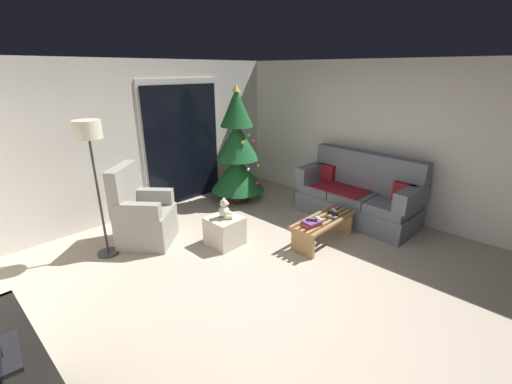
% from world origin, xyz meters
% --- Properties ---
extents(ground_plane, '(7.00, 7.00, 0.00)m').
position_xyz_m(ground_plane, '(0.00, 0.00, 0.00)').
color(ground_plane, '#B2A38E').
extents(wall_back, '(5.72, 0.12, 2.50)m').
position_xyz_m(wall_back, '(0.00, 3.06, 1.25)').
color(wall_back, silver).
rests_on(wall_back, ground).
extents(wall_right, '(0.12, 6.00, 2.50)m').
position_xyz_m(wall_right, '(2.86, 0.00, 1.25)').
color(wall_right, silver).
rests_on(wall_right, ground).
extents(patio_door_frame, '(1.60, 0.02, 2.20)m').
position_xyz_m(patio_door_frame, '(0.87, 2.99, 1.10)').
color(patio_door_frame, silver).
rests_on(patio_door_frame, ground).
extents(patio_door_glass, '(1.50, 0.02, 2.10)m').
position_xyz_m(patio_door_glass, '(0.87, 2.97, 1.05)').
color(patio_door_glass, black).
rests_on(patio_door_glass, ground).
extents(couch, '(0.87, 1.97, 1.08)m').
position_xyz_m(couch, '(2.32, 0.25, 0.40)').
color(couch, slate).
rests_on(couch, ground).
extents(coffee_table, '(1.10, 0.40, 0.37)m').
position_xyz_m(coffee_table, '(1.24, 0.17, 0.25)').
color(coffee_table, '#9E7547').
rests_on(coffee_table, ground).
extents(remote_white, '(0.14, 0.14, 0.02)m').
position_xyz_m(remote_white, '(1.56, 0.21, 0.38)').
color(remote_white, silver).
rests_on(remote_white, coffee_table).
extents(remote_black, '(0.06, 0.16, 0.02)m').
position_xyz_m(remote_black, '(1.44, 0.16, 0.38)').
color(remote_black, black).
rests_on(remote_black, coffee_table).
extents(remote_graphite, '(0.07, 0.16, 0.02)m').
position_xyz_m(remote_graphite, '(1.30, 0.12, 0.38)').
color(remote_graphite, '#333338').
rests_on(remote_graphite, coffee_table).
extents(remote_silver, '(0.10, 0.16, 0.02)m').
position_xyz_m(remote_silver, '(1.15, 0.20, 0.38)').
color(remote_silver, '#ADADB2').
rests_on(remote_silver, coffee_table).
extents(book_stack, '(0.28, 0.23, 0.07)m').
position_xyz_m(book_stack, '(0.92, 0.17, 0.40)').
color(book_stack, '#A32D28').
rests_on(book_stack, coffee_table).
extents(cell_phone, '(0.14, 0.16, 0.01)m').
position_xyz_m(cell_phone, '(0.93, 0.17, 0.44)').
color(cell_phone, black).
rests_on(cell_phone, book_stack).
extents(christmas_tree, '(0.99, 0.99, 2.10)m').
position_xyz_m(christmas_tree, '(1.51, 2.24, 0.93)').
color(christmas_tree, '#4C1E19').
rests_on(christmas_tree, ground).
extents(armchair, '(0.97, 0.97, 1.13)m').
position_xyz_m(armchair, '(-0.54, 2.01, 0.40)').
color(armchair, gray).
rests_on(armchair, ground).
extents(floor_lamp, '(0.32, 0.32, 1.78)m').
position_xyz_m(floor_lamp, '(-1.06, 2.07, 1.51)').
color(floor_lamp, '#2D2D30').
rests_on(floor_lamp, ground).
extents(ottoman, '(0.44, 0.44, 0.40)m').
position_xyz_m(ottoman, '(0.22, 1.14, 0.20)').
color(ottoman, beige).
rests_on(ottoman, ground).
extents(teddy_bear_cream, '(0.21, 0.21, 0.29)m').
position_xyz_m(teddy_bear_cream, '(0.23, 1.13, 0.52)').
color(teddy_bear_cream, beige).
rests_on(teddy_bear_cream, ottoman).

